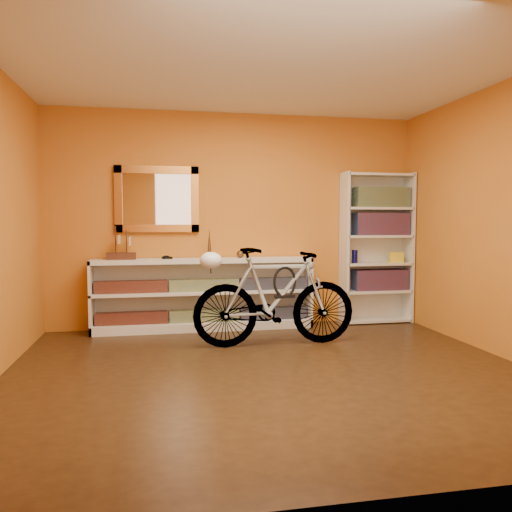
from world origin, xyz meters
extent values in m
cube|color=black|center=(0.00, 0.00, -0.01)|extent=(4.50, 4.00, 0.01)
cube|color=silver|center=(0.00, 0.00, 2.60)|extent=(4.50, 4.00, 0.01)
cube|color=#C1681C|center=(0.00, 2.00, 1.30)|extent=(4.50, 0.01, 2.60)
cube|color=#C1681C|center=(2.25, 0.00, 1.30)|extent=(0.01, 4.00, 2.60)
cube|color=#93501A|center=(-0.95, 1.97, 1.55)|extent=(0.98, 0.06, 0.78)
cube|color=silver|center=(0.90, 1.99, 0.25)|extent=(0.09, 0.02, 0.09)
cube|color=black|center=(-0.42, 1.79, 0.17)|extent=(2.50, 0.13, 0.14)
cube|color=navy|center=(-0.42, 1.79, 0.54)|extent=(2.50, 0.13, 0.14)
imported|color=black|center=(-0.84, 1.81, 0.85)|extent=(0.00, 0.00, 0.00)
cone|color=brown|center=(-0.35, 1.81, 1.03)|extent=(0.06, 0.06, 0.36)
sphere|color=brown|center=(0.02, 1.81, 0.90)|extent=(0.09, 0.09, 0.09)
cube|color=maroon|center=(1.83, 1.84, 0.55)|extent=(0.70, 0.22, 0.26)
cube|color=maroon|center=(1.83, 1.84, 1.25)|extent=(0.70, 0.22, 0.28)
cube|color=navy|center=(1.83, 1.84, 1.59)|extent=(0.70, 0.22, 0.25)
cylinder|color=navy|center=(1.48, 1.82, 0.85)|extent=(0.07, 0.07, 0.16)
cube|color=maroon|center=(1.58, 1.87, 1.55)|extent=(0.14, 0.14, 0.16)
cube|color=yellow|center=(2.03, 1.80, 0.83)|extent=(0.19, 0.15, 0.13)
imported|color=silver|center=(0.24, 0.90, 0.51)|extent=(0.46, 1.74, 1.02)
ellipsoid|color=white|center=(-0.42, 0.90, 0.90)|extent=(0.23, 0.22, 0.17)
torus|color=black|center=(0.34, 0.90, 0.66)|extent=(0.25, 0.03, 0.25)
camera|label=1|loc=(-0.92, -4.08, 1.29)|focal=35.02mm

